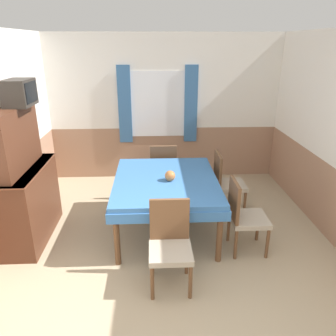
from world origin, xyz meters
TOP-DOWN VIEW (x-y plane):
  - wall_back at (-0.01, 3.92)m, footprint 4.53×0.09m
  - wall_left at (-2.09, 1.95)m, footprint 0.05×4.30m
  - wall_right at (2.09, 1.95)m, footprint 0.05×4.30m
  - dining_table at (-0.06, 1.93)m, footprint 1.37×1.65m
  - chair_right_far at (0.86, 2.44)m, footprint 0.44×0.44m
  - chair_head_near at (-0.06, 0.88)m, footprint 0.44×0.44m
  - chair_right_near at (0.86, 1.43)m, footprint 0.44×0.44m
  - chair_head_window at (-0.06, 2.99)m, footprint 0.44×0.44m
  - sideboard at (-1.84, 1.84)m, footprint 0.46×1.21m
  - tv at (-1.78, 1.99)m, footprint 0.29×0.45m
  - vase at (-0.01, 1.87)m, footprint 0.14×0.14m

SIDE VIEW (x-z plane):
  - chair_right_far at x=0.86m, z-range 0.03..0.96m
  - chair_head_near at x=-0.06m, z-range 0.03..0.96m
  - chair_right_near at x=0.86m, z-range 0.03..0.96m
  - chair_head_window at x=-0.06m, z-range 0.03..0.96m
  - dining_table at x=-0.06m, z-range 0.28..1.04m
  - sideboard at x=-1.84m, z-range -0.13..1.59m
  - vase at x=-0.01m, z-range 0.76..0.90m
  - wall_left at x=-2.09m, z-range 0.00..2.60m
  - wall_right at x=2.09m, z-range 0.00..2.60m
  - wall_back at x=-0.01m, z-range 0.00..2.60m
  - tv at x=-1.78m, z-range 1.72..2.03m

